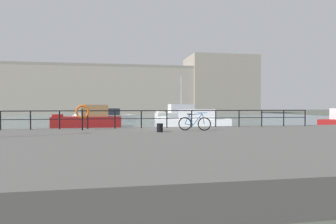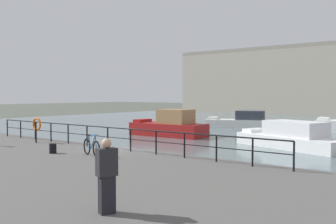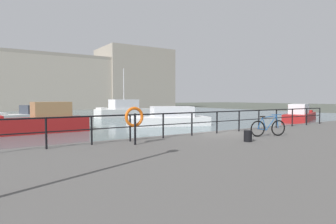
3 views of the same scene
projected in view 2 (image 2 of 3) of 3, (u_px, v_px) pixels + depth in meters
ground_plane at (122, 164)px, 19.63m from camera, size 240.00×240.00×0.00m
water_basin at (312, 126)px, 43.43m from camera, size 80.00×60.00×0.01m
moored_red_daysailer at (291, 137)px, 25.30m from camera, size 7.95×4.78×1.78m
moored_green_narrowboat at (170, 126)px, 32.59m from camera, size 6.74×2.66×2.27m
moored_white_yacht at (247, 121)px, 41.53m from camera, size 8.88×5.27×1.77m
quay_railing at (108, 134)px, 19.10m from camera, size 18.68×0.07×1.08m
parked_bicycle at (92, 147)px, 16.78m from camera, size 1.70×0.62×0.98m
mooring_bollard at (53, 148)px, 17.56m from camera, size 0.32×0.32×0.44m
life_ring_stand at (37, 125)px, 21.46m from camera, size 0.75×0.16×1.40m
standing_person at (107, 175)px, 8.65m from camera, size 0.42×0.51×1.69m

